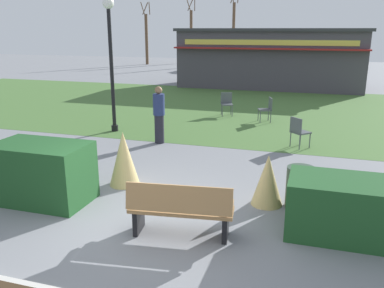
{
  "coord_description": "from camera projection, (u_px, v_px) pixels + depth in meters",
  "views": [
    {
      "loc": [
        2.69,
        -5.91,
        3.28
      ],
      "look_at": [
        0.29,
        1.84,
        0.97
      ],
      "focal_mm": 37.84,
      "sensor_mm": 36.0,
      "label": 1
    }
  ],
  "objects": [
    {
      "name": "parked_car_center_slot",
      "position": [
        272.0,
        65.0,
        31.03
      ],
      "size": [
        4.26,
        2.17,
        1.2
      ],
      "color": "navy",
      "rests_on": "ground_plane"
    },
    {
      "name": "cafe_chair_center",
      "position": [
        267.0,
        108.0,
        14.7
      ],
      "size": [
        0.56,
        0.56,
        0.89
      ],
      "color": "#4C5156",
      "rests_on": "ground_plane"
    },
    {
      "name": "lawn_patch",
      "position": [
        249.0,
        109.0,
        17.18
      ],
      "size": [
        36.0,
        12.0,
        0.01
      ],
      "primitive_type": "cube",
      "color": "#446B33",
      "rests_on": "ground_plane"
    },
    {
      "name": "tree_right_bg",
      "position": [
        191.0,
        35.0,
        40.18
      ],
      "size": [
        0.91,
        0.96,
        6.12
      ],
      "color": "brown",
      "rests_on": "ground_plane"
    },
    {
      "name": "parked_car_west_slot",
      "position": [
        211.0,
        63.0,
        32.41
      ],
      "size": [
        4.32,
        2.29,
        1.2
      ],
      "color": "#B7BABF",
      "rests_on": "ground_plane"
    },
    {
      "name": "trash_bin",
      "position": [
        300.0,
        188.0,
        7.63
      ],
      "size": [
        0.52,
        0.52,
        0.8
      ],
      "primitive_type": "cylinder",
      "color": "#2D4233",
      "rests_on": "ground_plane"
    },
    {
      "name": "ground_plane",
      "position": [
        145.0,
        223.0,
        7.09
      ],
      "size": [
        80.0,
        80.0,
        0.0
      ],
      "primitive_type": "plane",
      "color": "slate"
    },
    {
      "name": "cafe_chair_west",
      "position": [
        227.0,
        102.0,
        15.83
      ],
      "size": [
        0.56,
        0.56,
        0.89
      ],
      "color": "#4C5156",
      "rests_on": "ground_plane"
    },
    {
      "name": "person_strolling",
      "position": [
        159.0,
        115.0,
        11.87
      ],
      "size": [
        0.34,
        0.34,
        1.69
      ],
      "rotation": [
        0.0,
        0.0,
        1.06
      ],
      "color": "#23232D",
      "rests_on": "ground_plane"
    },
    {
      "name": "hedge_right",
      "position": [
        371.0,
        211.0,
        6.46
      ],
      "size": [
        2.62,
        1.1,
        0.96
      ],
      "primitive_type": "cube",
      "color": "#1E4C23",
      "rests_on": "ground_plane"
    },
    {
      "name": "hedge_left",
      "position": [
        42.0,
        173.0,
        7.88
      ],
      "size": [
        1.85,
        1.1,
        1.17
      ],
      "primitive_type": "cube",
      "color": "#1E4C23",
      "rests_on": "ground_plane"
    },
    {
      "name": "tree_left_bg",
      "position": [
        233.0,
        32.0,
        38.87
      ],
      "size": [
        0.91,
        0.96,
        6.76
      ],
      "color": "brown",
      "rests_on": "ground_plane"
    },
    {
      "name": "food_kiosk",
      "position": [
        271.0,
        58.0,
        23.38
      ],
      "size": [
        10.47,
        4.35,
        3.32
      ],
      "color": "#47424C",
      "rests_on": "ground_plane"
    },
    {
      "name": "lamppost_mid",
      "position": [
        111.0,
        49.0,
        12.78
      ],
      "size": [
        0.36,
        0.36,
        4.23
      ],
      "color": "black",
      "rests_on": "ground_plane"
    },
    {
      "name": "park_bench",
      "position": [
        180.0,
        209.0,
        6.51
      ],
      "size": [
        1.75,
        0.74,
        0.95
      ],
      "color": "#9E7547",
      "rests_on": "ground_plane"
    },
    {
      "name": "cafe_chair_east",
      "position": [
        298.0,
        130.0,
        11.45
      ],
      "size": [
        0.62,
        0.62,
        0.89
      ],
      "color": "#4C5156",
      "rests_on": "ground_plane"
    },
    {
      "name": "tree_center_bg",
      "position": [
        147.0,
        38.0,
        38.31
      ],
      "size": [
        0.91,
        0.96,
        5.69
      ],
      "color": "brown",
      "rests_on": "ground_plane"
    },
    {
      "name": "ornamental_grass_behind_left",
      "position": [
        268.0,
        180.0,
        7.74
      ],
      "size": [
        0.61,
        0.61,
        1.0
      ],
      "primitive_type": "cone",
      "color": "tan",
      "rests_on": "ground_plane"
    },
    {
      "name": "ornamental_grass_behind_right",
      "position": [
        124.0,
        158.0,
        8.71
      ],
      "size": [
        0.65,
        0.65,
        1.19
      ],
      "primitive_type": "cone",
      "color": "tan",
      "rests_on": "ground_plane"
    }
  ]
}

